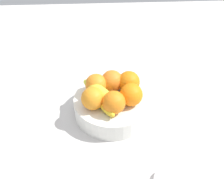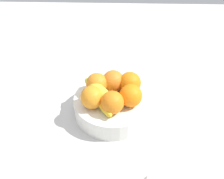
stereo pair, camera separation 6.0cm
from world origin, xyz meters
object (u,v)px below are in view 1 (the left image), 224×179
Objects in this scene: banana_bunch at (101,96)px; orange_back_left at (93,98)px; orange_top_stack at (131,95)px; fruit_bowl at (112,106)px; orange_front_right at (112,81)px; orange_center at (96,85)px; orange_back_right at (115,102)px; orange_front_left at (129,82)px.

orange_back_left is at bearing 120.54° from banana_bunch.
orange_top_stack is 0.43× the size of banana_bunch.
orange_front_right is (4.76, -0.28, 6.90)cm from fruit_bowl.
orange_center is 10.64cm from orange_back_right.
orange_front_left is at bearing -57.25° from banana_bunch.
orange_top_stack is (-2.69, -6.03, 6.90)cm from fruit_bowl.
orange_back_left reaches higher than fruit_bowl.
orange_front_left and orange_front_right have the same top height.
orange_front_left reaches higher than fruit_bowl.
orange_top_stack is (-6.68, -0.15, 0.00)cm from orange_front_left.
fruit_bowl is 3.52× the size of orange_top_stack.
orange_front_left is 0.43× the size of banana_bunch.
orange_back_right is at bearing -147.09° from orange_center.
orange_back_left is at bearing 94.54° from orange_top_stack.
orange_center is 5.38cm from banana_bunch.
orange_top_stack is at bearing -114.02° from fruit_bowl.
fruit_bowl is 9.09cm from orange_back_right.
orange_center is at bearing -9.86° from orange_back_left.
orange_center is 1.00× the size of orange_back_right.
orange_top_stack is (-5.75, -11.12, 0.00)cm from orange_center.
orange_front_left is 6.69cm from orange_top_stack.
orange_front_left is 11.01cm from orange_center.
orange_center is at bearing 58.97° from fruit_bowl.
banana_bunch is at bearing 47.65° from orange_back_right.
orange_center is at bearing 94.87° from orange_front_left.
orange_front_right and orange_back_right have the same top height.
orange_back_right is (-2.21, -6.95, 0.00)cm from orange_back_left.
orange_front_left is at bearing -97.73° from orange_front_right.
banana_bunch is at bearing 122.75° from orange_front_left.
banana_bunch is (1.62, -2.75, -0.61)cm from orange_back_left.
orange_back_right is 5.72cm from banana_bunch.
banana_bunch is (-2.04, 3.51, 6.29)cm from fruit_bowl.
orange_top_stack is at bearing -85.46° from orange_back_left.
orange_front_right is 10.64cm from orange_back_right.
orange_center is at bearing 32.91° from orange_back_right.
orange_top_stack reaches higher than fruit_bowl.
orange_front_left is at bearing -57.74° from orange_back_left.
orange_center is at bearing 17.19° from banana_bunch.
orange_back_right is (-9.87, 5.18, 0.00)cm from orange_front_left.
orange_front_left is 11.18cm from banana_bunch.
orange_back_right is 1.00× the size of orange_top_stack.
orange_back_left is 1.00× the size of orange_top_stack.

